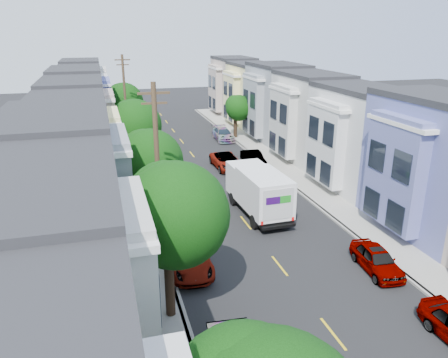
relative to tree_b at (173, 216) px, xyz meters
name	(u,v)px	position (x,y,z in m)	size (l,w,h in m)	color
ground	(280,266)	(6.30, 2.85, -5.05)	(160.00, 160.00, 0.00)	black
road_slab	(213,181)	(6.30, 17.85, -5.04)	(12.00, 70.00, 0.02)	black
curb_left	(143,187)	(0.25, 17.85, -4.97)	(0.30, 70.00, 0.15)	gray
curb_right	(277,175)	(12.35, 17.85, -4.97)	(0.30, 70.00, 0.15)	gray
sidewalk_left	(127,188)	(-1.05, 17.85, -4.97)	(2.60, 70.00, 0.15)	gray
sidewalk_right	(291,173)	(13.65, 17.85, -4.97)	(2.60, 70.00, 0.15)	gray
centerline	(213,181)	(6.30, 17.85, -5.05)	(0.12, 70.00, 0.01)	gold
townhouse_row_left	(80,194)	(-4.85, 17.85, -5.05)	(5.00, 70.00, 8.50)	silver
townhouse_row_right	(328,171)	(17.45, 17.85, -5.05)	(5.00, 70.00, 8.50)	silver
tree_b	(173,216)	(0.00, 0.00, 0.00)	(4.70, 4.70, 7.42)	black
tree_c	(149,163)	(0.00, 9.39, -0.37)	(4.22, 4.22, 6.81)	black
tree_d	(134,126)	(0.00, 20.36, -0.29)	(4.58, 4.58, 7.06)	black
tree_e	(123,102)	(0.00, 35.34, -0.51)	(4.47, 4.47, 6.80)	black
tree_far_r	(238,108)	(13.20, 32.62, -1.41)	(3.10, 3.10, 5.22)	black
utility_pole_near	(158,178)	(0.00, 4.85, 0.10)	(1.60, 0.26, 10.00)	#42301E
utility_pole_far	(125,103)	(0.00, 30.85, 0.10)	(1.60, 0.26, 10.00)	#42301E
fedex_truck	(258,190)	(7.65, 10.14, -3.21)	(2.64, 6.85, 3.28)	white
lead_sedan	(227,161)	(8.50, 21.13, -4.34)	(2.35, 5.09, 1.41)	black
parked_left_c	(190,258)	(1.40, 3.89, -4.38)	(2.21, 4.79, 1.33)	silver
parked_left_d	(158,182)	(1.40, 16.84, -4.28)	(2.15, 5.11, 1.53)	#450804
parked_right_b	(377,260)	(11.20, 0.97, -4.37)	(1.60, 4.19, 1.36)	silver
parked_right_c	(253,159)	(11.20, 21.19, -4.34)	(1.50, 4.25, 1.42)	black
parked_right_d	(223,134)	(11.20, 32.09, -4.34)	(1.97, 4.70, 1.41)	black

